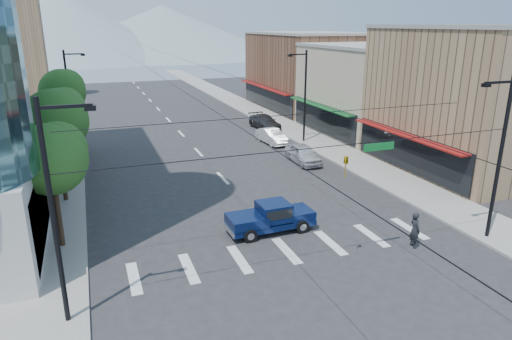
{
  "coord_description": "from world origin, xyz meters",
  "views": [
    {
      "loc": [
        -9.16,
        -18.04,
        11.33
      ],
      "look_at": [
        -0.13,
        6.3,
        3.0
      ],
      "focal_mm": 32.0,
      "sensor_mm": 36.0,
      "label": 1
    }
  ],
  "objects_px": {
    "pedestrian": "(415,230)",
    "parked_car_near": "(303,154)",
    "pickup_truck": "(270,217)",
    "parked_car_mid": "(272,136)",
    "parked_car_far": "(265,122)"
  },
  "relations": [
    {
      "from": "parked_car_near",
      "to": "parked_car_mid",
      "type": "height_order",
      "value": "parked_car_near"
    },
    {
      "from": "pedestrian",
      "to": "parked_car_far",
      "type": "height_order",
      "value": "pedestrian"
    },
    {
      "from": "parked_car_near",
      "to": "parked_car_mid",
      "type": "relative_size",
      "value": 1.03
    },
    {
      "from": "parked_car_near",
      "to": "parked_car_far",
      "type": "height_order",
      "value": "parked_car_near"
    },
    {
      "from": "parked_car_mid",
      "to": "parked_car_near",
      "type": "bearing_deg",
      "value": -95.97
    },
    {
      "from": "pedestrian",
      "to": "parked_car_far",
      "type": "relative_size",
      "value": 0.37
    },
    {
      "from": "parked_car_far",
      "to": "parked_car_near",
      "type": "bearing_deg",
      "value": -102.34
    },
    {
      "from": "pickup_truck",
      "to": "parked_car_mid",
      "type": "relative_size",
      "value": 1.15
    },
    {
      "from": "pickup_truck",
      "to": "parked_car_near",
      "type": "bearing_deg",
      "value": 54.83
    },
    {
      "from": "pickup_truck",
      "to": "pedestrian",
      "type": "xyz_separation_m",
      "value": [
        6.44,
        -4.41,
        0.09
      ]
    },
    {
      "from": "parked_car_mid",
      "to": "parked_car_far",
      "type": "xyz_separation_m",
      "value": [
        1.8,
        6.51,
        0.03
      ]
    },
    {
      "from": "parked_car_near",
      "to": "parked_car_mid",
      "type": "bearing_deg",
      "value": 91.2
    },
    {
      "from": "parked_car_mid",
      "to": "pedestrian",
      "type": "bearing_deg",
      "value": -99.14
    },
    {
      "from": "pedestrian",
      "to": "parked_car_near",
      "type": "xyz_separation_m",
      "value": [
        1.28,
        16.0,
        -0.19
      ]
    },
    {
      "from": "pedestrian",
      "to": "parked_car_far",
      "type": "distance_m",
      "value": 29.73
    }
  ]
}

